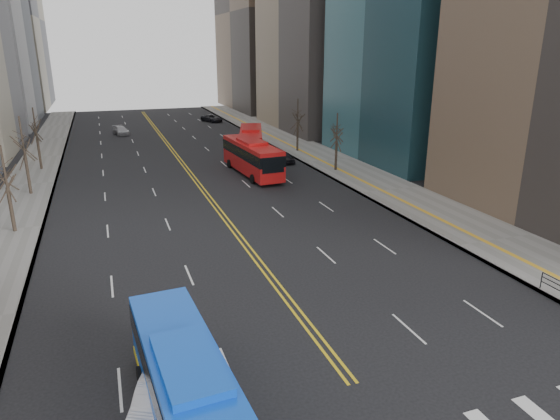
# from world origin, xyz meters

# --- Properties ---
(sidewalk_right) EXTENTS (7.00, 130.00, 0.15)m
(sidewalk_right) POSITION_xyz_m (17.50, 45.00, 0.07)
(sidewalk_right) COLOR slate
(sidewalk_right) RESTS_ON ground
(sidewalk_left) EXTENTS (5.00, 130.00, 0.15)m
(sidewalk_left) POSITION_xyz_m (-16.50, 45.00, 0.07)
(sidewalk_left) COLOR slate
(sidewalk_left) RESTS_ON ground
(centerline) EXTENTS (0.55, 100.00, 0.01)m
(centerline) POSITION_xyz_m (0.00, 55.00, 0.01)
(centerline) COLOR gold
(centerline) RESTS_ON ground
(street_trees) EXTENTS (35.20, 47.20, 7.60)m
(street_trees) POSITION_xyz_m (-7.18, 34.55, 4.87)
(street_trees) COLOR #2E251C
(street_trees) RESTS_ON ground
(blue_bus) EXTENTS (3.35, 12.13, 3.49)m
(blue_bus) POSITION_xyz_m (-6.92, 4.00, 1.83)
(blue_bus) COLOR blue
(blue_bus) RESTS_ON ground
(red_bus_near) EXTENTS (3.66, 12.44, 3.87)m
(red_bus_near) POSITION_xyz_m (6.52, 41.80, 2.14)
(red_bus_near) COLOR red
(red_bus_near) RESTS_ON ground
(red_bus_far) EXTENTS (6.18, 12.42, 3.82)m
(red_bus_far) POSITION_xyz_m (9.06, 50.79, 2.12)
(red_bus_far) COLOR red
(red_bus_far) RESTS_ON ground
(car_white) EXTENTS (2.79, 4.26, 1.33)m
(car_white) POSITION_xyz_m (-7.99, 6.04, 0.66)
(car_white) COLOR silver
(car_white) RESTS_ON ground
(car_dark_mid) EXTENTS (1.75, 3.93, 1.31)m
(car_dark_mid) POSITION_xyz_m (12.01, 46.21, 0.66)
(car_dark_mid) COLOR black
(car_dark_mid) RESTS_ON ground
(car_silver) EXTENTS (2.76, 4.91, 1.34)m
(car_silver) POSITION_xyz_m (-6.02, 74.72, 0.67)
(car_silver) COLOR #A5A4AA
(car_silver) RESTS_ON ground
(car_dark_far) EXTENTS (3.96, 5.41, 1.37)m
(car_dark_far) POSITION_xyz_m (11.16, 84.44, 0.68)
(car_dark_far) COLOR black
(car_dark_far) RESTS_ON ground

